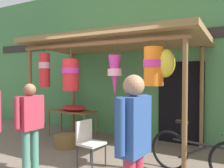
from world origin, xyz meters
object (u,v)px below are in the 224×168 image
object	(u,v)px
vendor_in_orange	(30,121)
shopper_by_bananas	(134,139)
wicker_basket_by_table	(66,141)
folding_chair	(88,139)
parked_bicycle	(198,156)
flower_heap_on_table	(74,108)
display_table	(72,113)

from	to	relation	value
vendor_in_orange	shopper_by_bananas	world-z (taller)	shopper_by_bananas
vendor_in_orange	wicker_basket_by_table	bearing A→B (deg)	108.04
folding_chair	vendor_in_orange	size ratio (longest dim) A/B	0.55
parked_bicycle	shopper_by_bananas	bearing A→B (deg)	-100.74
flower_heap_on_table	shopper_by_bananas	world-z (taller)	shopper_by_bananas
display_table	parked_bicycle	bearing A→B (deg)	-17.35
parked_bicycle	display_table	bearing A→B (deg)	162.65
display_table	folding_chair	size ratio (longest dim) A/B	1.57
flower_heap_on_table	shopper_by_bananas	size ratio (longest dim) A/B	0.45
display_table	vendor_in_orange	world-z (taller)	vendor_in_orange
flower_heap_on_table	wicker_basket_by_table	distance (m)	1.19
vendor_in_orange	shopper_by_bananas	bearing A→B (deg)	-13.56
wicker_basket_by_table	folding_chair	bearing A→B (deg)	-32.33
parked_bicycle	shopper_by_bananas	distance (m)	1.92
vendor_in_orange	flower_heap_on_table	bearing A→B (deg)	112.06
flower_heap_on_table	vendor_in_orange	bearing A→B (deg)	-67.94
parked_bicycle	vendor_in_orange	world-z (taller)	vendor_in_orange
flower_heap_on_table	display_table	bearing A→B (deg)	169.59
shopper_by_bananas	flower_heap_on_table	bearing A→B (deg)	137.24
folding_chair	vendor_in_orange	xyz separation A→B (m)	(-0.68, -0.73, 0.39)
display_table	flower_heap_on_table	xyz separation A→B (m)	(0.08, -0.01, 0.16)
parked_bicycle	flower_heap_on_table	bearing A→B (deg)	162.49
wicker_basket_by_table	vendor_in_orange	bearing A→B (deg)	-71.96
flower_heap_on_table	parked_bicycle	xyz separation A→B (m)	(3.44, -1.08, -0.43)
parked_bicycle	wicker_basket_by_table	bearing A→B (deg)	176.23
display_table	wicker_basket_by_table	world-z (taller)	display_table
display_table	flower_heap_on_table	distance (m)	0.18
folding_chair	shopper_by_bananas	distance (m)	1.99
flower_heap_on_table	wicker_basket_by_table	xyz separation A→B (m)	(0.48, -0.89, -0.64)
flower_heap_on_table	vendor_in_orange	world-z (taller)	vendor_in_orange
folding_chair	shopper_by_bananas	size ratio (longest dim) A/B	0.50
display_table	shopper_by_bananas	world-z (taller)	shopper_by_bananas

